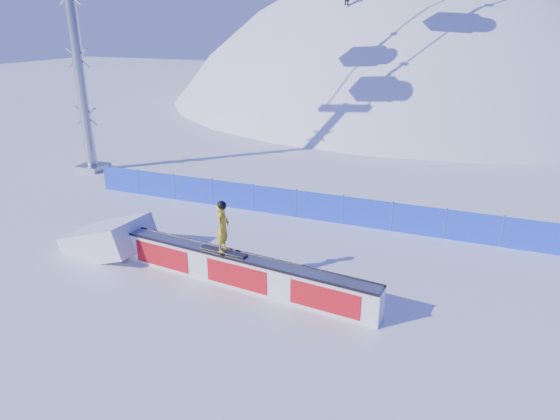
% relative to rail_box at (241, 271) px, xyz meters
% --- Properties ---
extents(ground, '(160.00, 160.00, 0.00)m').
position_rel_rail_box_xyz_m(ground, '(0.56, 1.69, -0.53)').
color(ground, white).
rests_on(ground, ground).
extents(snow_hill, '(64.00, 64.00, 64.00)m').
position_rel_rail_box_xyz_m(snow_hill, '(0.56, 43.69, -18.53)').
color(snow_hill, white).
rests_on(snow_hill, ground).
extents(safety_fence, '(22.05, 0.05, 1.30)m').
position_rel_rail_box_xyz_m(safety_fence, '(0.56, 6.19, 0.07)').
color(safety_fence, blue).
rests_on(safety_fence, ground).
extents(rail_box, '(8.99, 1.54, 1.08)m').
position_rel_rail_box_xyz_m(rail_box, '(0.00, 0.00, 0.00)').
color(rail_box, white).
rests_on(rail_box, ground).
extents(snow_ramp, '(3.32, 2.27, 1.96)m').
position_rel_rail_box_xyz_m(snow_ramp, '(-5.58, 0.57, -0.53)').
color(snow_ramp, white).
rests_on(snow_ramp, ground).
extents(snowboarder, '(1.63, 0.59, 1.68)m').
position_rel_rail_box_xyz_m(snowboarder, '(-0.62, 0.06, 1.37)').
color(snowboarder, black).
rests_on(snowboarder, rail_box).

